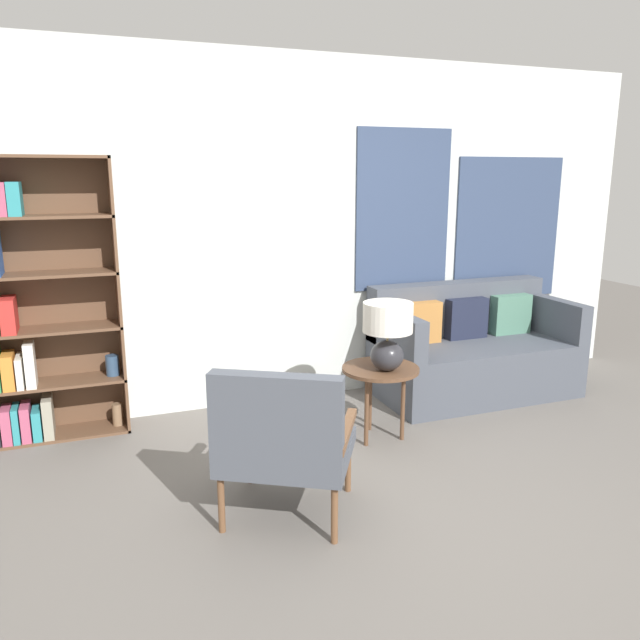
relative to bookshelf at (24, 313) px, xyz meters
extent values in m
plane|color=#66605B|center=(1.92, -1.85, -0.90)|extent=(14.00, 14.00, 0.00)
cube|color=silver|center=(1.92, 0.18, 0.45)|extent=(6.40, 0.06, 2.70)
cube|color=#334260|center=(2.91, 0.14, 0.62)|extent=(0.85, 0.02, 1.31)
cube|color=#334260|center=(3.97, 0.14, 0.43)|extent=(1.07, 0.02, 1.25)
cube|color=brown|center=(0.61, 0.00, 0.06)|extent=(0.02, 0.30, 1.92)
cube|color=brown|center=(0.14, 0.00, 1.02)|extent=(0.97, 0.30, 0.02)
cube|color=brown|center=(0.14, 0.00, -0.89)|extent=(0.97, 0.30, 0.02)
cube|color=brown|center=(0.14, 0.15, 0.06)|extent=(0.97, 0.01, 1.92)
cube|color=brown|center=(0.14, 0.00, -0.51)|extent=(0.97, 0.30, 0.02)
cube|color=#B24C6B|center=(-0.17, -0.04, -0.76)|extent=(0.06, 0.19, 0.25)
cube|color=teal|center=(-0.12, -0.04, -0.76)|extent=(0.04, 0.20, 0.25)
cube|color=#B24C6B|center=(-0.06, -0.03, -0.76)|extent=(0.06, 0.22, 0.25)
cube|color=teal|center=(0.01, -0.03, -0.77)|extent=(0.06, 0.21, 0.21)
cube|color=gray|center=(0.08, -0.02, -0.74)|extent=(0.07, 0.24, 0.28)
cylinder|color=#8C6B4C|center=(0.54, 0.00, -0.80)|extent=(0.08, 0.08, 0.16)
cube|color=brown|center=(0.14, 0.00, -0.13)|extent=(0.97, 0.30, 0.02)
cube|color=orange|center=(-0.13, -0.03, -0.38)|extent=(0.07, 0.23, 0.24)
cube|color=silver|center=(-0.06, -0.02, -0.39)|extent=(0.04, 0.24, 0.21)
cube|color=silver|center=(0.01, -0.05, -0.35)|extent=(0.06, 0.17, 0.30)
cylinder|color=#334C6B|center=(0.53, 0.00, -0.42)|extent=(0.09, 0.09, 0.15)
cube|color=brown|center=(0.14, 0.00, 0.25)|extent=(0.97, 0.30, 0.02)
cube|color=red|center=(-0.09, -0.02, 0.00)|extent=(0.09, 0.24, 0.23)
cube|color=brown|center=(0.14, 0.00, 0.63)|extent=(0.97, 0.30, 0.02)
cube|color=#B24C6B|center=(-0.05, -0.03, 0.75)|extent=(0.06, 0.22, 0.21)
cube|color=teal|center=(0.02, -0.02, 0.75)|extent=(0.08, 0.24, 0.21)
cylinder|color=brown|center=(1.74, -1.46, -0.74)|extent=(0.04, 0.04, 0.31)
cylinder|color=brown|center=(1.24, -1.16, -0.74)|extent=(0.04, 0.04, 0.31)
cylinder|color=brown|center=(1.47, -1.92, -0.74)|extent=(0.04, 0.04, 0.31)
cylinder|color=brown|center=(0.96, -1.62, -0.74)|extent=(0.04, 0.04, 0.31)
cube|color=#4C515B|center=(1.35, -1.54, -0.55)|extent=(0.89, 0.87, 0.08)
cube|color=#4C515B|center=(1.22, -1.76, -0.27)|extent=(0.62, 0.42, 0.47)
cube|color=brown|center=(1.62, -1.70, -0.41)|extent=(0.32, 0.50, 0.04)
cube|color=brown|center=(1.08, -1.38, -0.41)|extent=(0.32, 0.50, 0.04)
cube|color=#474C56|center=(3.39, -0.31, -0.68)|extent=(1.63, 0.82, 0.45)
cube|color=#474C56|center=(3.39, 0.00, -0.22)|extent=(1.63, 0.20, 0.46)
cube|color=#474C56|center=(2.63, -0.31, -0.29)|extent=(0.12, 0.82, 0.32)
cube|color=#474C56|center=(4.14, -0.31, -0.29)|extent=(0.12, 0.82, 0.32)
cube|color=#B27538|center=(2.94, -0.15, -0.28)|extent=(0.36, 0.12, 0.34)
cube|color=#1E2338|center=(3.39, -0.15, -0.28)|extent=(0.36, 0.12, 0.34)
cube|color=#4C7A66|center=(3.84, -0.15, -0.28)|extent=(0.36, 0.12, 0.34)
cylinder|color=brown|center=(2.24, -0.85, -0.39)|extent=(0.53, 0.53, 0.02)
cylinder|color=brown|center=(2.24, -0.69, -0.65)|extent=(0.03, 0.03, 0.49)
cylinder|color=brown|center=(2.10, -0.93, -0.65)|extent=(0.03, 0.03, 0.49)
cylinder|color=brown|center=(2.38, -0.93, -0.65)|extent=(0.03, 0.03, 0.49)
ellipsoid|color=#2D2D33|center=(2.25, -0.92, -0.28)|extent=(0.22, 0.22, 0.21)
cylinder|color=tan|center=(2.25, -0.92, -0.14)|extent=(0.02, 0.02, 0.06)
cylinder|color=white|center=(2.25, -0.92, -0.01)|extent=(0.33, 0.33, 0.20)
camera|label=1|loc=(0.41, -4.50, 0.90)|focal=35.00mm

